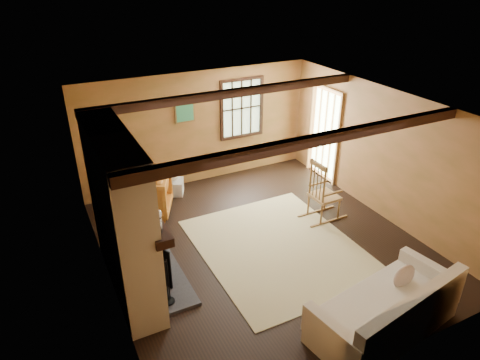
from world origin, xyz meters
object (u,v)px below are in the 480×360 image
sofa (388,313)px  armchair (145,194)px  laundry_basket (171,187)px  fireplace (124,221)px  rocking_chair (323,195)px

sofa → armchair: size_ratio=2.35×
sofa → laundry_basket: size_ratio=4.33×
fireplace → laundry_basket: 2.97m
laundry_basket → sofa: bearing=-75.0°
fireplace → laundry_basket: bearing=59.6°
armchair → laundry_basket: bearing=154.4°
rocking_chair → sofa: 2.82m
rocking_chair → laundry_basket: bearing=44.3°
fireplace → laundry_basket: size_ratio=4.80×
armchair → rocking_chair: bearing=85.8°
rocking_chair → armchair: size_ratio=1.27×
sofa → laundry_basket: bearing=95.9°
rocking_chair → sofa: rocking_chair is taller
fireplace → laundry_basket: (1.43, 2.43, -0.95)m
fireplace → sofa: size_ratio=1.11×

